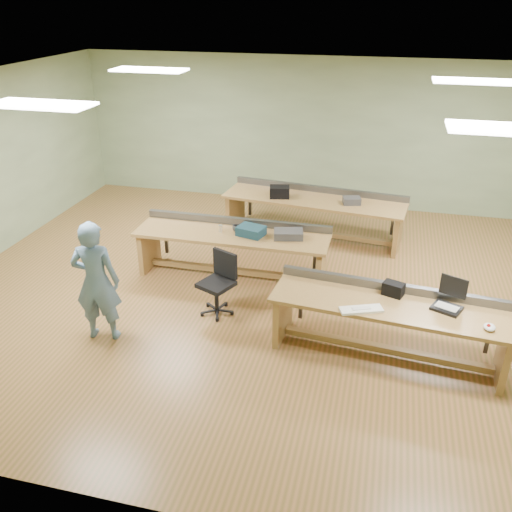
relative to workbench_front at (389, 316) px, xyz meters
name	(u,v)px	position (x,y,z in m)	size (l,w,h in m)	color
floor	(279,293)	(-1.61, 1.17, -0.56)	(10.00, 10.00, 0.00)	#99623A
ceiling	(283,89)	(-1.61, 1.17, 2.44)	(10.00, 10.00, 0.00)	silver
wall_back	(320,133)	(-1.61, 5.17, 0.94)	(10.00, 0.04, 3.00)	#97AF85
wall_front	(174,381)	(-1.61, -2.83, 0.94)	(10.00, 0.04, 3.00)	#97AF85
fluor_panels	(283,92)	(-1.61, 1.17, 2.41)	(6.20, 3.50, 0.03)	white
workbench_front	(389,316)	(0.00, 0.00, 0.00)	(2.93, 1.04, 0.86)	#A48145
workbench_mid	(233,243)	(-2.44, 1.57, 0.00)	(3.03, 0.81, 0.86)	#A48145
workbench_back	(314,208)	(-1.42, 3.39, 0.01)	(3.36, 1.25, 0.86)	#A48145
person	(96,282)	(-3.64, -0.49, 0.27)	(0.60, 0.39, 1.65)	#6285A0
laptop_base	(447,308)	(0.64, 0.01, 0.21)	(0.32, 0.26, 0.04)	black
laptop_screen	(454,286)	(0.69, 0.12, 0.45)	(0.32, 0.02, 0.25)	black
keyboard	(361,310)	(-0.33, -0.26, 0.21)	(0.50, 0.17, 0.03)	silver
trackball_mouse	(489,327)	(1.07, -0.32, 0.23)	(0.13, 0.15, 0.06)	white
camera_bag	(393,289)	(0.02, 0.20, 0.28)	(0.25, 0.16, 0.17)	black
task_chair	(219,291)	(-2.33, 0.45, -0.23)	(0.64, 0.64, 0.90)	black
parts_bin_teal	(251,231)	(-2.13, 1.54, 0.26)	(0.40, 0.30, 0.14)	#153444
parts_bin_grey	(288,234)	(-1.56, 1.57, 0.25)	(0.44, 0.28, 0.12)	#363638
mug	(237,228)	(-2.38, 1.62, 0.25)	(0.13, 0.13, 0.11)	#363638
drinks_can	(221,228)	(-2.62, 1.54, 0.25)	(0.06, 0.06, 0.11)	silver
storage_box_back	(280,192)	(-2.05, 3.29, 0.29)	(0.35, 0.25, 0.20)	black
tray_back	(352,201)	(-0.75, 3.26, 0.25)	(0.30, 0.22, 0.12)	#363638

